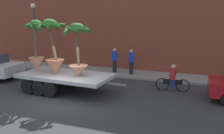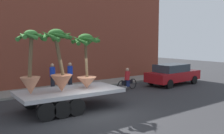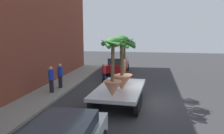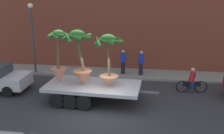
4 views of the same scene
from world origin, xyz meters
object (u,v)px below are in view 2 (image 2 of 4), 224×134
(flatbed_trailer, at_px, (65,95))
(potted_palm_rear, at_px, (31,68))
(potted_palm_middle, at_px, (60,64))
(cyclist, at_px, (127,80))
(potted_palm_front, at_px, (86,61))
(pedestrian_far_left, at_px, (53,76))
(parked_car, at_px, (173,74))
(pedestrian_near_gate, at_px, (70,74))

(flatbed_trailer, xyz_separation_m, potted_palm_rear, (-1.64, 0.07, 1.40))
(potted_palm_rear, xyz_separation_m, potted_palm_middle, (1.28, -0.27, 0.13))
(potted_palm_middle, height_order, cyclist, potted_palm_middle)
(flatbed_trailer, relative_size, potted_palm_front, 2.21)
(flatbed_trailer, relative_size, potted_palm_middle, 2.06)
(flatbed_trailer, height_order, pedestrian_far_left, pedestrian_far_left)
(pedestrian_far_left, bearing_deg, parked_car, -20.41)
(cyclist, height_order, pedestrian_far_left, pedestrian_far_left)
(pedestrian_far_left, bearing_deg, pedestrian_near_gate, -4.30)
(flatbed_trailer, relative_size, pedestrian_far_left, 3.55)
(parked_car, bearing_deg, flatbed_trailer, -171.11)
(potted_palm_front, xyz_separation_m, parked_car, (8.65, 1.69, -1.53))
(potted_palm_rear, height_order, parked_car, potted_palm_rear)
(cyclist, distance_m, pedestrian_near_gate, 3.96)
(potted_palm_rear, bearing_deg, cyclist, 15.35)
(pedestrian_far_left, bearing_deg, potted_palm_front, -93.18)
(potted_palm_middle, xyz_separation_m, potted_palm_front, (1.47, 0.04, 0.08))
(flatbed_trailer, xyz_separation_m, pedestrian_near_gate, (2.63, 4.55, 0.29))
(potted_palm_middle, distance_m, pedestrian_far_left, 5.30)
(cyclist, xyz_separation_m, pedestrian_near_gate, (-3.08, 2.47, 0.37))
(potted_palm_rear, distance_m, pedestrian_far_left, 5.59)
(parked_car, relative_size, pedestrian_far_left, 2.73)
(potted_palm_rear, height_order, pedestrian_near_gate, potted_palm_rear)
(potted_palm_rear, bearing_deg, pedestrian_far_left, 56.64)
(flatbed_trailer, distance_m, cyclist, 6.08)
(potted_palm_rear, relative_size, potted_palm_front, 1.05)
(parked_car, bearing_deg, cyclist, 172.16)
(potted_palm_middle, relative_size, potted_palm_front, 1.07)
(potted_palm_middle, relative_size, pedestrian_far_left, 1.72)
(potted_palm_rear, height_order, pedestrian_far_left, potted_palm_rear)
(potted_palm_front, height_order, pedestrian_near_gate, potted_palm_front)
(parked_car, height_order, pedestrian_near_gate, pedestrian_near_gate)
(flatbed_trailer, bearing_deg, pedestrian_far_left, 73.48)
(potted_palm_front, bearing_deg, pedestrian_near_gate, 72.16)
(pedestrian_near_gate, bearing_deg, potted_palm_rear, -133.56)
(pedestrian_near_gate, distance_m, pedestrian_far_left, 1.25)
(potted_palm_front, height_order, parked_car, potted_palm_front)
(potted_palm_rear, xyz_separation_m, potted_palm_front, (2.75, -0.23, 0.20))
(potted_palm_front, height_order, pedestrian_far_left, potted_palm_front)
(flatbed_trailer, distance_m, pedestrian_far_left, 4.85)
(flatbed_trailer, xyz_separation_m, potted_palm_front, (1.11, -0.16, 1.60))
(flatbed_trailer, distance_m, potted_palm_rear, 2.15)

